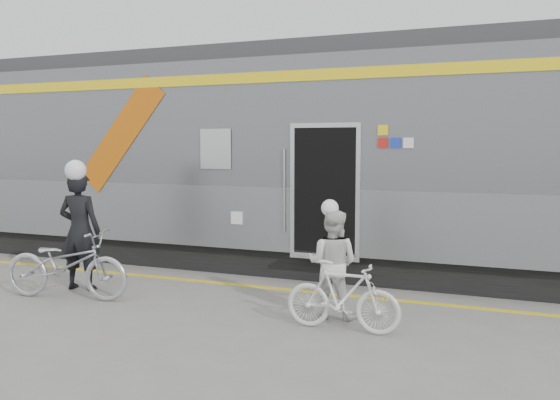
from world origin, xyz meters
The scene contains 9 objects.
ground centered at (0.00, 0.00, 0.00)m, with size 90.00×90.00×0.00m, color slate.
train centered at (-1.44, 4.19, 2.05)m, with size 24.00×3.17×4.10m.
safety_strip centered at (0.00, 2.15, 0.00)m, with size 24.00×0.12×0.01m, color yellow.
man centered at (-2.80, 0.95, 0.95)m, with size 0.69×0.46×1.90m, color black.
bicycle_left centered at (-2.60, 0.40, 0.52)m, with size 0.70×1.99×1.05m, color #B1B3B9.
woman centered at (1.41, 0.99, 0.73)m, with size 0.71×0.55×1.46m, color silver.
bicycle_right centered at (1.71, 0.44, 0.44)m, with size 0.42×1.47×0.88m, color silver.
helmet_man centered at (-2.80, 0.95, 2.07)m, with size 0.33×0.33×0.33m, color white.
helmet_woman centered at (1.41, 0.99, 1.58)m, with size 0.23×0.23×0.23m, color white.
Camera 1 is at (3.69, -6.54, 2.31)m, focal length 38.00 mm.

